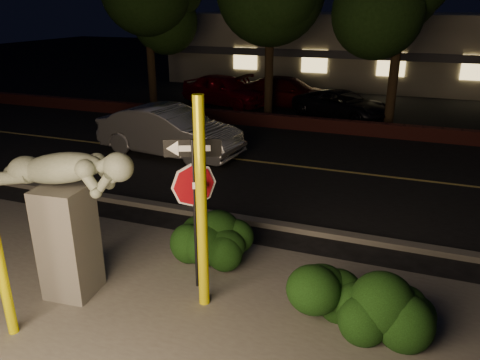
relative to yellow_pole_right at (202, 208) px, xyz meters
name	(u,v)px	position (x,y,z in m)	size (l,w,h in m)	color
ground	(308,140)	(-0.59, 10.11, -1.67)	(90.00, 90.00, 0.00)	black
patio	(143,328)	(-0.59, -0.89, -1.66)	(14.00, 6.00, 0.02)	#4C4944
road	(286,165)	(-0.59, 7.11, -1.67)	(80.00, 8.00, 0.01)	black
lane_marking	(286,165)	(-0.59, 7.11, -1.66)	(80.00, 0.12, 0.01)	tan
curb	(237,219)	(-0.59, 3.01, -1.61)	(80.00, 0.25, 0.12)	#4C4944
brick_wall	(316,125)	(-0.59, 11.41, -1.42)	(40.00, 0.35, 0.50)	#4D1C18
parking_lot	(340,103)	(-0.59, 17.11, -1.67)	(40.00, 12.00, 0.01)	black
building	(364,47)	(-0.59, 25.09, 0.33)	(22.00, 10.20, 4.00)	gray
yellow_pole_right	(202,208)	(0.00, 0.00, 0.00)	(0.17, 0.17, 3.35)	yellow
signpost	(194,186)	(-0.31, 0.39, 0.16)	(0.81, 0.37, 2.58)	black
sculpture	(66,207)	(-2.10, -0.47, -0.13)	(2.35, 0.83, 2.51)	#4C4944
hedge_center	(209,236)	(-0.48, 1.27, -1.17)	(1.95, 0.91, 1.02)	black
hedge_right	(331,287)	(1.92, 0.39, -1.16)	(1.56, 0.84, 1.02)	black
hedge_far_right	(394,301)	(2.83, 0.32, -1.14)	(1.53, 0.96, 1.06)	black
silver_sedan	(170,131)	(-4.30, 6.83, -0.91)	(1.62, 4.66, 1.54)	silver
parked_car_red	(225,90)	(-5.63, 14.63, -0.94)	(1.74, 4.31, 1.47)	maroon
parked_car_darkred	(288,92)	(-2.77, 15.35, -0.99)	(1.91, 4.69, 1.36)	#3B0605
parked_car_dark	(342,105)	(-0.03, 13.80, -1.09)	(1.93, 4.19, 1.17)	black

